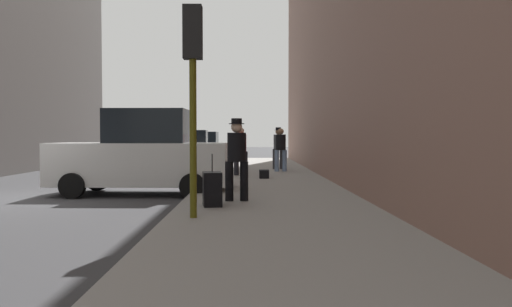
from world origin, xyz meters
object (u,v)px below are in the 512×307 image
object	(u,v)px
pedestrian_in_red_jacket	(241,149)
parked_white_van	(143,156)
traffic_light	(193,65)
fire_hydrant	(216,171)
rolling_suitcase	(212,189)
duffel_bag	(264,174)
pedestrian_in_jeans	(281,147)
parked_gray_coupe	(180,154)
parked_silver_sedan	(197,149)
pedestrian_with_fedora	(237,155)
pedestrian_with_beanie	(278,146)

from	to	relation	value
pedestrian_in_red_jacket	parked_white_van	bearing A→B (deg)	-118.41
traffic_light	fire_hydrant	bearing A→B (deg)	90.45
rolling_suitcase	duffel_bag	xyz separation A→B (m)	(1.24, 6.62, -0.20)
fire_hydrant	pedestrian_in_jeans	xyz separation A→B (m)	(2.27, 4.91, 0.61)
pedestrian_in_jeans	rolling_suitcase	size ratio (longest dim) A/B	1.64
parked_gray_coupe	parked_silver_sedan	distance (m)	6.62
duffel_bag	fire_hydrant	bearing A→B (deg)	-132.15
duffel_bag	pedestrian_with_fedora	bearing A→B (deg)	-97.47
traffic_light	pedestrian_with_fedora	world-z (taller)	traffic_light
fire_hydrant	pedestrian_in_jeans	distance (m)	5.44
parked_white_van	traffic_light	xyz separation A→B (m)	(1.85, -4.71, 1.73)
fire_hydrant	traffic_light	bearing A→B (deg)	-89.55
parked_gray_coupe	duffel_bag	bearing A→B (deg)	-47.36
pedestrian_with_beanie	pedestrian_in_jeans	bearing A→B (deg)	-89.23
parked_white_van	duffel_bag	xyz separation A→B (m)	(3.31, 3.35, -0.74)
parked_gray_coupe	pedestrian_in_red_jacket	distance (m)	3.41
duffel_bag	parked_gray_coupe	bearing A→B (deg)	132.64
parked_white_van	traffic_light	distance (m)	5.35
traffic_light	pedestrian_in_red_jacket	bearing A→B (deg)	85.99
pedestrian_in_jeans	traffic_light	bearing A→B (deg)	-101.08
traffic_light	duffel_bag	xyz separation A→B (m)	(1.45, 8.06, -2.47)
pedestrian_in_red_jacket	pedestrian_with_beanie	bearing A→B (deg)	65.19
rolling_suitcase	pedestrian_in_red_jacket	bearing A→B (deg)	86.81
traffic_light	pedestrian_with_fedora	xyz separation A→B (m)	(0.69, 2.21, -1.62)
traffic_light	pedestrian_with_fedora	bearing A→B (deg)	72.74
parked_silver_sedan	pedestrian_with_beanie	world-z (taller)	pedestrian_with_beanie
pedestrian_with_beanie	pedestrian_in_jeans	world-z (taller)	pedestrian_with_beanie
parked_white_van	duffel_bag	bearing A→B (deg)	45.36
parked_white_van	parked_gray_coupe	xyz separation A→B (m)	(0.00, 6.94, -0.18)
rolling_suitcase	duffel_bag	size ratio (longest dim) A/B	2.36
parked_white_van	pedestrian_in_jeans	bearing A→B (deg)	58.33
pedestrian_with_beanie	traffic_light	bearing A→B (deg)	-99.83
parked_gray_coupe	pedestrian_with_beanie	distance (m)	4.19
parked_silver_sedan	pedestrian_with_fedora	distance (m)	16.26
pedestrian_with_beanie	rolling_suitcase	xyz separation A→B (m)	(-1.98, -11.24, -0.65)
pedestrian_with_beanie	duffel_bag	xyz separation A→B (m)	(-0.74, -4.62, -0.85)
fire_hydrant	pedestrian_in_red_jacket	size ratio (longest dim) A/B	0.41
parked_gray_coupe	rolling_suitcase	world-z (taller)	parked_gray_coupe
parked_gray_coupe	fire_hydrant	bearing A→B (deg)	-71.04
parked_gray_coupe	pedestrian_with_beanie	world-z (taller)	pedestrian_with_beanie
pedestrian_with_fedora	duffel_bag	world-z (taller)	pedestrian_with_fedora
traffic_light	duffel_bag	world-z (taller)	traffic_light
traffic_light	rolling_suitcase	distance (m)	2.70
pedestrian_with_fedora	pedestrian_in_red_jacket	size ratio (longest dim) A/B	1.04
parked_gray_coupe	rolling_suitcase	size ratio (longest dim) A/B	4.09
pedestrian_in_jeans	parked_gray_coupe	bearing A→B (deg)	175.19
parked_silver_sedan	pedestrian_with_beanie	bearing A→B (deg)	-54.06
parked_white_van	duffel_bag	distance (m)	4.76
parked_gray_coupe	pedestrian_in_jeans	size ratio (longest dim) A/B	2.49
parked_silver_sedan	duffel_bag	distance (m)	10.75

